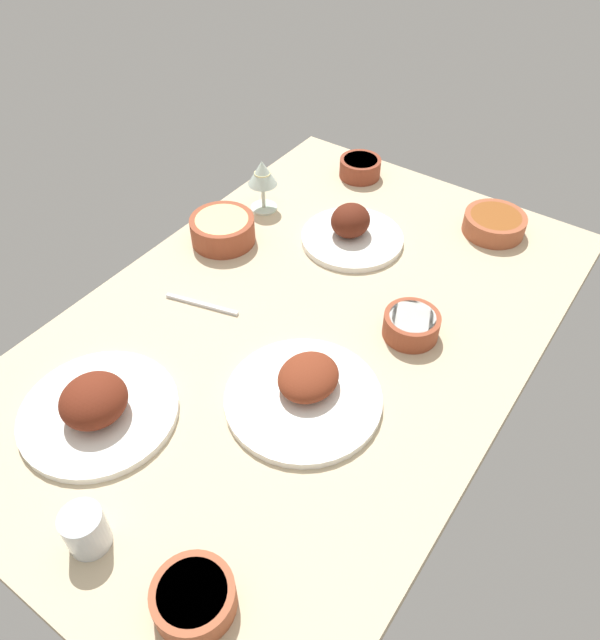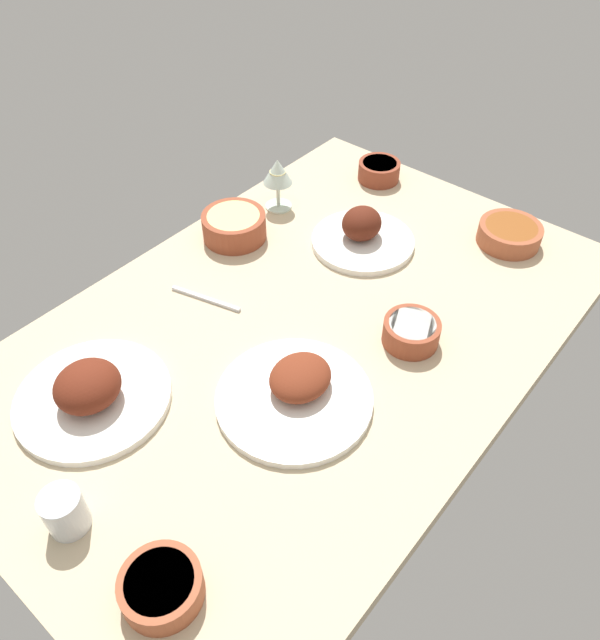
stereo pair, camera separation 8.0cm
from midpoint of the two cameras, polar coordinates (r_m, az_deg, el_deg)
The scene contains 12 objects.
dining_table at distance 132.57cm, azimuth 1.73°, elevation -1.28°, with size 140.00×90.00×4.00cm, color #C6B28E.
plate_far_side at distance 116.87cm, azimuth 1.63°, elevation -6.65°, with size 29.92×29.92×7.04cm.
plate_near_viewer at distance 152.68cm, azimuth 7.30°, elevation 7.89°, with size 25.17×25.17×9.32cm.
plate_center_main at distance 120.67cm, azimuth -17.02°, elevation -6.51°, with size 29.39×29.39×9.36cm.
bowl_potatoes at distance 153.53cm, azimuth -4.63°, elevation 8.70°, with size 15.73×15.73×6.42cm.
bowl_soup at distance 161.44cm, azimuth 20.20°, elevation 7.50°, with size 15.27×15.27×4.88cm.
bowl_sauce at distance 177.59cm, azimuth 8.65°, elevation 13.53°, with size 11.48×11.48×5.26cm.
bowl_onions at distance 98.86cm, azimuth -10.29°, elevation -23.21°, with size 12.37×12.37×4.75cm.
bowl_cream at distance 128.95cm, azimuth 12.02°, elevation -1.08°, with size 11.74×11.74×5.24cm.
wine_glass at distance 160.38cm, azimuth -0.62°, elevation 13.34°, with size 7.60×7.60×14.00cm.
water_tumbler at distance 106.23cm, azimuth -18.88°, elevation -16.52°, with size 6.72×6.72×7.91cm, color silver.
fork_loose at distance 137.91cm, azimuth -7.09°, elevation 1.92°, with size 17.39×0.90×0.80cm, color silver.
Camera 2 is at (-70.74, -59.51, 97.12)cm, focal length 34.56 mm.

